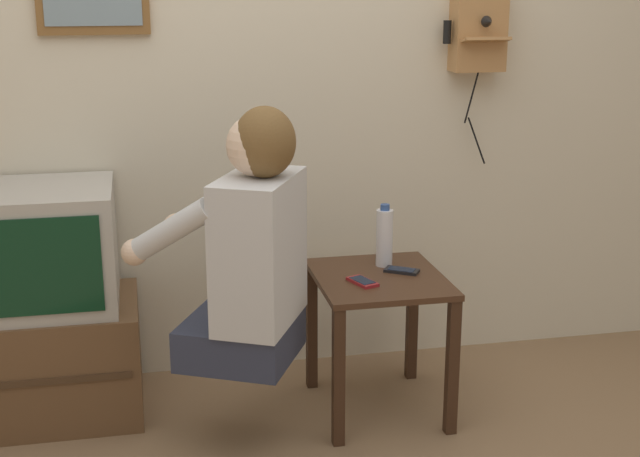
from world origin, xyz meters
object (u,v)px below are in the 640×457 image
(wall_phone_antique, at_px, (478,26))
(cell_phone_held, at_px, (362,282))
(television, at_px, (49,246))
(water_bottle, at_px, (384,237))
(cell_phone_spare, at_px, (402,270))
(person, at_px, (251,247))

(wall_phone_antique, relative_size, cell_phone_held, 5.61)
(television, xyz_separation_m, cell_phone_held, (1.09, -0.30, -0.11))
(water_bottle, bearing_deg, wall_phone_antique, 34.77)
(wall_phone_antique, height_order, cell_phone_spare, wall_phone_antique)
(cell_phone_held, relative_size, water_bottle, 0.58)
(person, relative_size, water_bottle, 3.65)
(person, xyz_separation_m, wall_phone_antique, (1.00, 0.60, 0.67))
(cell_phone_held, relative_size, cell_phone_spare, 1.00)
(cell_phone_held, bearing_deg, wall_phone_antique, 19.61)
(person, relative_size, cell_phone_held, 6.31)
(water_bottle, bearing_deg, television, 174.32)
(person, relative_size, cell_phone_spare, 6.34)
(television, relative_size, water_bottle, 2.08)
(wall_phone_antique, height_order, water_bottle, wall_phone_antique)
(television, height_order, wall_phone_antique, wall_phone_antique)
(wall_phone_antique, relative_size, cell_phone_spare, 5.63)
(cell_phone_held, bearing_deg, television, 143.68)
(person, height_order, water_bottle, person)
(television, bearing_deg, person, -30.91)
(television, xyz_separation_m, water_bottle, (1.22, -0.12, -0.00))
(person, bearing_deg, cell_phone_spare, -45.13)
(television, relative_size, cell_phone_held, 3.59)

